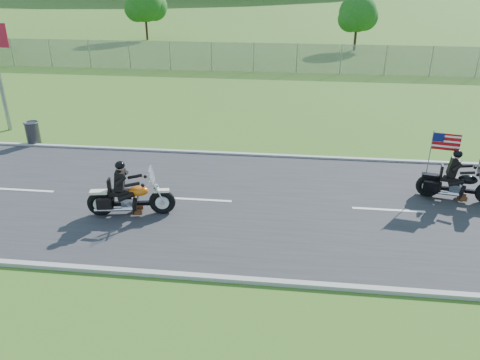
# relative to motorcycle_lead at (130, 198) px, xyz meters

# --- Properties ---
(ground) EXTENTS (420.00, 420.00, 0.00)m
(ground) POSITION_rel_motorcycle_lead_xyz_m (3.83, 1.15, -0.56)
(ground) COLOR #3A5C1C
(ground) RESTS_ON ground
(road) EXTENTS (120.00, 8.00, 0.04)m
(road) POSITION_rel_motorcycle_lead_xyz_m (3.83, 1.15, -0.54)
(road) COLOR #28282B
(road) RESTS_ON ground
(curb_north) EXTENTS (120.00, 0.18, 0.12)m
(curb_north) POSITION_rel_motorcycle_lead_xyz_m (3.83, 5.20, -0.51)
(curb_north) COLOR #9E9B93
(curb_north) RESTS_ON ground
(curb_south) EXTENTS (120.00, 0.18, 0.12)m
(curb_south) POSITION_rel_motorcycle_lead_xyz_m (3.83, -2.90, -0.51)
(curb_south) COLOR #9E9B93
(curb_south) RESTS_ON ground
(fence) EXTENTS (60.00, 0.03, 2.00)m
(fence) POSITION_rel_motorcycle_lead_xyz_m (-1.17, 21.15, 0.44)
(fence) COLOR gray
(fence) RESTS_ON ground
(tree_fence_near) EXTENTS (3.52, 3.28, 4.75)m
(tree_fence_near) POSITION_rel_motorcycle_lead_xyz_m (9.87, 31.19, 2.41)
(tree_fence_near) COLOR #382316
(tree_fence_near) RESTS_ON ground
(tree_fence_mid) EXTENTS (3.96, 3.69, 5.30)m
(tree_fence_mid) POSITION_rel_motorcycle_lead_xyz_m (-10.12, 35.19, 2.74)
(tree_fence_mid) COLOR #382316
(tree_fence_mid) RESTS_ON ground
(motorcycle_lead) EXTENTS (2.64, 0.94, 1.78)m
(motorcycle_lead) POSITION_rel_motorcycle_lead_xyz_m (0.00, 0.00, 0.00)
(motorcycle_lead) COLOR black
(motorcycle_lead) RESTS_ON ground
(motorcycle_follow) EXTENTS (2.54, 1.02, 2.13)m
(motorcycle_follow) POSITION_rel_motorcycle_lead_xyz_m (10.10, 2.15, 0.02)
(motorcycle_follow) COLOR black
(motorcycle_follow) RESTS_ON ground
(trash_can) EXTENTS (0.62, 0.62, 0.95)m
(trash_can) POSITION_rel_motorcycle_lead_xyz_m (-6.06, 5.45, -0.08)
(trash_can) COLOR #333337
(trash_can) RESTS_ON ground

